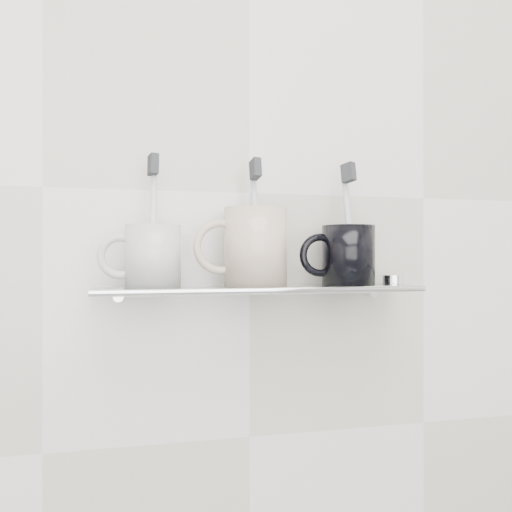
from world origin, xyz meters
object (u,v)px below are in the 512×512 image
object	(u,v)px
mug_right	(348,255)
mug_left	(153,256)
shelf_glass	(259,289)
mug_center	(255,247)

from	to	relation	value
mug_right	mug_left	bearing A→B (deg)	179.96
mug_left	mug_right	size ratio (longest dim) A/B	0.96
shelf_glass	mug_right	distance (m)	0.16
mug_left	mug_center	distance (m)	0.16
mug_left	mug_center	bearing A→B (deg)	15.89
mug_left	mug_center	world-z (taller)	mug_center
mug_center	shelf_glass	bearing A→B (deg)	-42.88
shelf_glass	mug_center	size ratio (longest dim) A/B	4.16
shelf_glass	mug_center	bearing A→B (deg)	132.86
shelf_glass	mug_right	xyz separation A→B (m)	(0.15, 0.00, 0.05)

